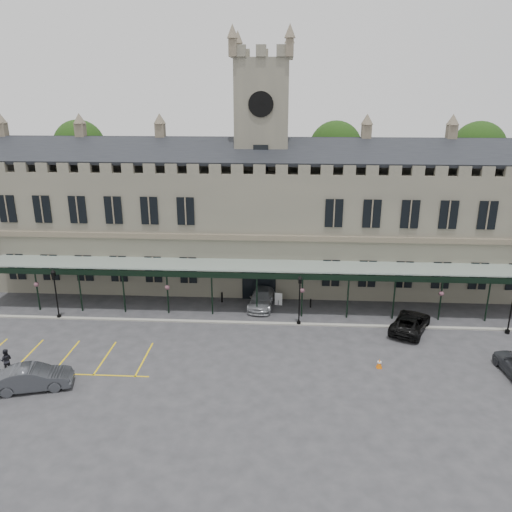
# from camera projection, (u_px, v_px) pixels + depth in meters

# --- Properties ---
(ground) EXTENTS (140.00, 140.00, 0.00)m
(ground) POSITION_uv_depth(u_px,v_px,m) (251.00, 355.00, 37.94)
(ground) COLOR #2E2E31
(station_building) EXTENTS (60.00, 10.36, 17.30)m
(station_building) POSITION_uv_depth(u_px,v_px,m) (262.00, 221.00, 50.98)
(station_building) COLOR #5F5C4F
(station_building) RESTS_ON ground
(clock_tower) EXTENTS (5.60, 5.60, 24.80)m
(clock_tower) POSITION_uv_depth(u_px,v_px,m) (262.00, 155.00, 48.97)
(clock_tower) COLOR #5F5C4F
(clock_tower) RESTS_ON ground
(canopy) EXTENTS (50.00, 4.10, 4.30)m
(canopy) POSITION_uv_depth(u_px,v_px,m) (257.00, 289.00, 44.25)
(canopy) COLOR #8C9E93
(canopy) RESTS_ON ground
(kerb) EXTENTS (60.00, 0.40, 0.12)m
(kerb) POSITION_uv_depth(u_px,v_px,m) (256.00, 323.00, 43.13)
(kerb) COLOR gray
(kerb) RESTS_ON ground
(parking_markings) EXTENTS (16.00, 6.00, 0.01)m
(parking_markings) POSITION_uv_depth(u_px,v_px,m) (64.00, 360.00, 37.30)
(parking_markings) COLOR gold
(parking_markings) RESTS_ON ground
(tree_behind_left) EXTENTS (6.00, 6.00, 16.00)m
(tree_behind_left) POSITION_uv_depth(u_px,v_px,m) (80.00, 147.00, 58.83)
(tree_behind_left) COLOR #332314
(tree_behind_left) RESTS_ON ground
(tree_behind_mid) EXTENTS (6.00, 6.00, 16.00)m
(tree_behind_mid) POSITION_uv_depth(u_px,v_px,m) (335.00, 149.00, 57.14)
(tree_behind_mid) COLOR #332314
(tree_behind_mid) RESTS_ON ground
(tree_behind_right) EXTENTS (6.00, 6.00, 16.00)m
(tree_behind_right) POSITION_uv_depth(u_px,v_px,m) (478.00, 150.00, 56.24)
(tree_behind_right) COLOR #332314
(tree_behind_right) RESTS_ON ground
(lamp_post_left) EXTENTS (0.44, 0.44, 4.65)m
(lamp_post_left) POSITION_uv_depth(u_px,v_px,m) (55.00, 289.00, 43.30)
(lamp_post_left) COLOR black
(lamp_post_left) RESTS_ON ground
(lamp_post_mid) EXTENTS (0.43, 0.43, 4.55)m
(lamp_post_mid) POSITION_uv_depth(u_px,v_px,m) (300.00, 296.00, 42.07)
(lamp_post_mid) COLOR black
(lamp_post_mid) RESTS_ON ground
(traffic_cone) EXTENTS (0.44, 0.44, 0.69)m
(traffic_cone) POSITION_uv_depth(u_px,v_px,m) (379.00, 363.00, 36.17)
(traffic_cone) COLOR #DD5E07
(traffic_cone) RESTS_ON ground
(sign_board) EXTENTS (0.71, 0.15, 1.21)m
(sign_board) POSITION_uv_depth(u_px,v_px,m) (278.00, 299.00, 46.70)
(sign_board) COLOR black
(sign_board) RESTS_ON ground
(bollard_left) EXTENTS (0.17, 0.17, 0.98)m
(bollard_left) POSITION_uv_depth(u_px,v_px,m) (222.00, 297.00, 47.41)
(bollard_left) COLOR black
(bollard_left) RESTS_ON ground
(bollard_right) EXTENTS (0.15, 0.15, 0.83)m
(bollard_right) POSITION_uv_depth(u_px,v_px,m) (311.00, 303.00, 46.26)
(bollard_right) COLOR black
(bollard_right) RESTS_ON ground
(car_left_b) EXTENTS (5.33, 3.05, 1.66)m
(car_left_b) POSITION_uv_depth(u_px,v_px,m) (33.00, 378.00, 33.46)
(car_left_b) COLOR #373A3F
(car_left_b) RESTS_ON ground
(car_taxi) EXTENTS (2.71, 5.52, 1.55)m
(car_taxi) POSITION_uv_depth(u_px,v_px,m) (262.00, 298.00, 46.52)
(car_taxi) COLOR #929499
(car_taxi) RESTS_ON ground
(car_van) EXTENTS (4.66, 5.93, 1.50)m
(car_van) POSITION_uv_depth(u_px,v_px,m) (410.00, 322.00, 41.67)
(car_van) COLOR black
(car_van) RESTS_ON ground
(person_b) EXTENTS (0.99, 0.87, 1.74)m
(person_b) POSITION_uv_depth(u_px,v_px,m) (6.00, 360.00, 35.56)
(person_b) COLOR black
(person_b) RESTS_ON ground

